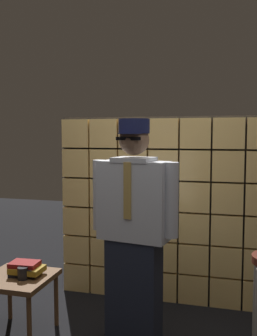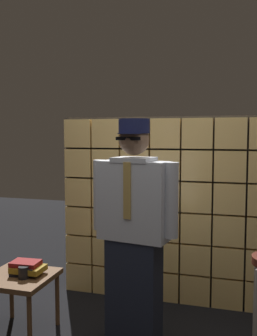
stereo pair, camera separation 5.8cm
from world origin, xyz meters
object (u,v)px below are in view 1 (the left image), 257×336
object	(u,v)px
standing_person	(134,230)
side_table	(18,284)
book_stack	(26,269)
coffee_mug	(23,273)

from	to	relation	value
standing_person	side_table	size ratio (longest dim) A/B	3.29
standing_person	book_stack	bearing A→B (deg)	-167.14
standing_person	coffee_mug	distance (m)	0.93
standing_person	coffee_mug	bearing A→B (deg)	-161.19
side_table	coffee_mug	size ratio (longest dim) A/B	4.13
side_table	book_stack	size ratio (longest dim) A/B	1.95
standing_person	coffee_mug	xyz separation A→B (m)	(-0.85, -0.14, -0.36)
book_stack	standing_person	bearing A→B (deg)	3.70
book_stack	coffee_mug	distance (m)	0.09
standing_person	book_stack	distance (m)	0.94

